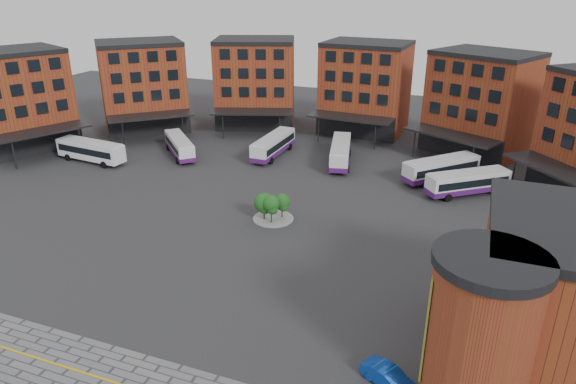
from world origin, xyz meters
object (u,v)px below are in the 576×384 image
(bus_e, at_px, (441,168))
(blue_car, at_px, (390,378))
(bus_a, at_px, (91,150))
(bus_b, at_px, (180,146))
(tree_island, at_px, (271,205))
(bus_f, at_px, (468,182))
(bus_d, at_px, (340,152))
(bus_c, at_px, (273,145))

(bus_e, bearing_deg, blue_car, -45.51)
(bus_a, distance_m, bus_b, 12.20)
(bus_e, relative_size, blue_car, 2.35)
(tree_island, distance_m, bus_a, 31.92)
(tree_island, bearing_deg, bus_e, 49.43)
(tree_island, bearing_deg, bus_f, 37.67)
(bus_e, relative_size, bus_f, 0.97)
(bus_b, distance_m, bus_d, 23.24)
(bus_d, relative_size, blue_car, 2.78)
(bus_c, xyz_separation_m, bus_f, (27.11, -5.06, -0.04))
(bus_d, bearing_deg, tree_island, -108.54)
(bus_b, distance_m, bus_e, 36.56)
(bus_d, distance_m, blue_car, 42.22)
(bus_f, relative_size, blue_car, 2.42)
(bus_a, bearing_deg, blue_car, -114.81)
(bus_f, bearing_deg, bus_b, -128.19)
(tree_island, xyz_separation_m, bus_a, (-30.80, 8.37, -0.05))
(bus_a, height_order, bus_e, bus_a)
(tree_island, relative_size, bus_f, 0.46)
(bus_a, relative_size, bus_d, 0.98)
(bus_e, xyz_separation_m, blue_car, (0.49, -38.04, -0.97))
(tree_island, xyz_separation_m, blue_car, (16.30, -19.57, -1.18))
(bus_c, bearing_deg, bus_a, -151.15)
(bus_a, relative_size, bus_f, 1.12)
(blue_car, bearing_deg, bus_a, 86.95)
(tree_island, bearing_deg, bus_a, 164.80)
(bus_d, bearing_deg, bus_f, -29.91)
(bus_c, bearing_deg, bus_b, -156.99)
(tree_island, relative_size, bus_b, 0.51)
(bus_e, bearing_deg, bus_f, -2.88)
(bus_c, relative_size, bus_f, 1.11)
(bus_b, relative_size, bus_c, 0.81)
(tree_island, distance_m, blue_car, 25.50)
(bus_c, xyz_separation_m, bus_d, (9.95, 0.26, 0.03))
(bus_b, distance_m, bus_f, 39.82)
(bus_b, xyz_separation_m, bus_f, (39.82, -0.21, 0.07))
(bus_a, bearing_deg, bus_e, -71.91)
(bus_a, xyz_separation_m, bus_c, (22.92, 11.53, -0.16))
(bus_c, distance_m, bus_d, 9.96)
(bus_b, xyz_separation_m, bus_d, (22.67, 5.11, 0.14))
(bus_d, distance_m, bus_e, 13.84)
(bus_d, xyz_separation_m, bus_e, (13.74, -1.71, -0.03))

